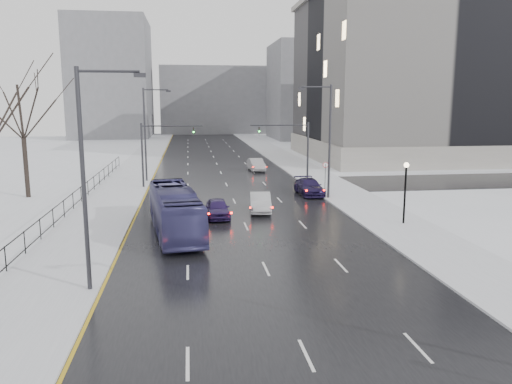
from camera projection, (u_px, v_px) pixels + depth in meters
name	position (u px, v px, depth m)	size (l,w,h in m)	color
road	(220.00, 171.00, 62.79)	(16.00, 150.00, 0.04)	black
cross_road	(227.00, 186.00, 51.08)	(130.00, 10.00, 0.04)	black
sidewalk_left	(135.00, 172.00, 61.40)	(5.00, 150.00, 0.16)	silver
sidewalk_right	(301.00, 169.00, 64.15)	(5.00, 150.00, 0.16)	silver
park_strip	(54.00, 173.00, 60.16)	(14.00, 150.00, 0.12)	white
tree_park_e	(29.00, 198.00, 44.80)	(9.45, 9.45, 13.50)	black
iron_fence	(45.00, 224.00, 31.66)	(0.06, 70.00, 1.30)	black
streetlight_r_mid	(327.00, 136.00, 43.36)	(2.95, 0.25, 10.00)	#2D2D33
streetlight_l_near	(88.00, 170.00, 21.71)	(2.95, 0.25, 10.00)	#2D2D33
streetlight_l_far	(147.00, 130.00, 52.92)	(2.95, 0.25, 10.00)	#2D2D33
lamppost_r_mid	(405.00, 184.00, 34.45)	(0.36, 0.36, 4.28)	black
mast_signal_right	(298.00, 146.00, 51.32)	(6.10, 0.33, 6.50)	#2D2D33
mast_signal_left	(153.00, 147.00, 49.39)	(6.10, 0.33, 6.50)	#2D2D33
no_uturn_sign	(325.00, 168.00, 47.98)	(0.60, 0.06, 2.70)	#2D2D33
civic_building	(440.00, 84.00, 77.10)	(41.00, 31.00, 24.80)	gray
bldg_far_right	(323.00, 92.00, 118.15)	(24.00, 20.00, 22.00)	slate
bldg_far_left	(112.00, 79.00, 120.81)	(18.00, 22.00, 28.00)	slate
bldg_far_center	(216.00, 100.00, 139.74)	(30.00, 18.00, 18.00)	slate
bus	(175.00, 211.00, 32.41)	(2.55, 10.91, 3.04)	#3C396F
sedan_center_near	(218.00, 208.00, 37.05)	(1.65, 4.11, 1.40)	#2B1B52
sedan_right_near	(260.00, 202.00, 39.11)	(1.58, 4.53, 1.49)	#AFB1B4
sedan_right_far	(309.00, 187.00, 46.25)	(2.04, 5.03, 1.46)	#1D143C
sedan_right_distant	(256.00, 165.00, 62.40)	(1.63, 4.66, 1.54)	#9E9CA0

